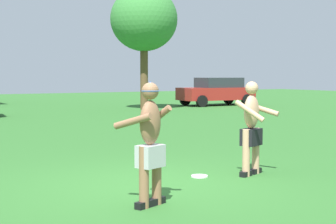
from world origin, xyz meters
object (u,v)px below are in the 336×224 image
tree_right_field (144,20)px  car_red_mid_lot (217,91)px  player_with_cap (150,139)px  frisbee (199,176)px  player_in_black (252,126)px

tree_right_field → car_red_mid_lot: bearing=11.1°
player_with_cap → frisbee: 2.25m
player_with_cap → player_in_black: bearing=20.9°
frisbee → car_red_mid_lot: bearing=53.5°
player_with_cap → frisbee: size_ratio=5.78×
player_in_black → player_with_cap: bearing=-159.1°
car_red_mid_lot → frisbee: bearing=-126.5°
tree_right_field → player_in_black: bearing=-111.3°
player_in_black → tree_right_field: tree_right_field is taller
player_in_black → tree_right_field: bearing=68.7°
player_with_cap → car_red_mid_lot: bearing=52.0°
player_with_cap → car_red_mid_lot: size_ratio=0.38×
player_in_black → frisbee: bearing=160.6°
frisbee → tree_right_field: tree_right_field is taller
player_in_black → frisbee: 1.25m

